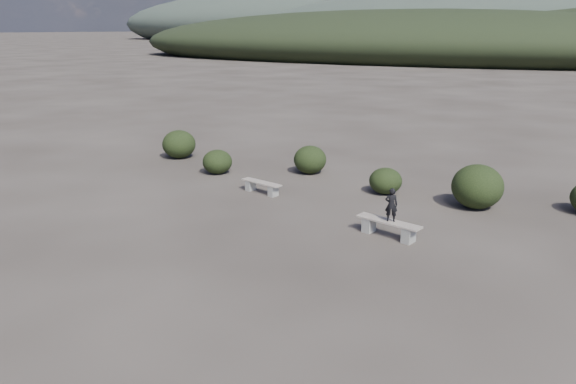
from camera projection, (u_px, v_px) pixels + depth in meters
The scene contains 9 objects.
ground at pixel (190, 267), 13.60m from camera, with size 1200.00×1200.00×0.00m, color #2E2824.
bench_left at pixel (262, 186), 19.57m from camera, with size 1.68×0.68×0.41m.
bench_right at pixel (388, 227), 15.45m from camera, with size 1.94×0.79×0.47m.
seated_person at pixel (391, 205), 15.23m from camera, with size 0.34×0.23×0.94m, color black.
shrub_a at pixel (217, 162), 22.15m from camera, with size 1.17×1.17×0.96m, color black.
shrub_b at pixel (310, 160), 22.17m from camera, with size 1.29×1.29×1.11m, color black.
shrub_c at pixel (386, 181), 19.47m from camera, with size 1.14×1.14×0.91m, color black.
shrub_d at pixel (477, 186), 17.85m from camera, with size 1.62×1.62×1.42m, color black.
shrub_f at pixel (179, 144), 24.78m from camera, with size 1.46×1.46×1.24m, color black.
Camera 1 is at (8.12, -9.84, 5.57)m, focal length 35.00 mm.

